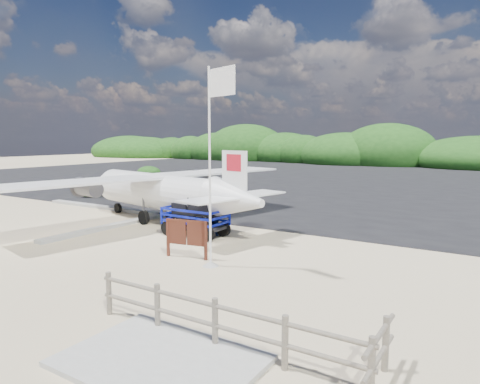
% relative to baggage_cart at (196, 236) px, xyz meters
% --- Properties ---
extents(ground, '(160.00, 160.00, 0.00)m').
position_rel_baggage_cart_xyz_m(ground, '(0.25, -2.36, 0.00)').
color(ground, beige).
extents(asphalt_apron, '(90.00, 50.00, 0.04)m').
position_rel_baggage_cart_xyz_m(asphalt_apron, '(0.25, 27.64, 0.00)').
color(asphalt_apron, '#B2B2B2').
rests_on(asphalt_apron, ground).
extents(lagoon, '(9.00, 7.00, 0.40)m').
position_rel_baggage_cart_xyz_m(lagoon, '(-8.75, -0.86, 0.00)').
color(lagoon, '#B2B2B2').
rests_on(lagoon, ground).
extents(walkway_pad, '(3.50, 2.50, 0.10)m').
position_rel_baggage_cart_xyz_m(walkway_pad, '(5.75, -8.36, 0.00)').
color(walkway_pad, '#B2B2B2').
rests_on(walkway_pad, ground).
extents(vegetation_band, '(124.00, 8.00, 4.40)m').
position_rel_baggage_cart_xyz_m(vegetation_band, '(0.25, 52.64, 0.00)').
color(vegetation_band, '#B2B2B2').
rests_on(vegetation_band, ground).
extents(fence, '(6.40, 2.00, 1.10)m').
position_rel_baggage_cart_xyz_m(fence, '(6.25, -7.36, 0.00)').
color(fence, '#B2B2B2').
rests_on(fence, ground).
extents(baggage_cart, '(2.87, 1.67, 1.42)m').
position_rel_baggage_cart_xyz_m(baggage_cart, '(0.00, 0.00, 0.00)').
color(baggage_cart, '#0C19B7').
rests_on(baggage_cart, ground).
extents(flagpole, '(1.34, 0.86, 6.20)m').
position_rel_baggage_cart_xyz_m(flagpole, '(3.03, -3.10, 0.00)').
color(flagpole, white).
rests_on(flagpole, ground).
extents(signboard, '(1.63, 0.45, 1.34)m').
position_rel_baggage_cart_xyz_m(signboard, '(1.80, -2.78, 0.00)').
color(signboard, '#502417').
rests_on(signboard, ground).
extents(crew_a, '(0.78, 0.58, 1.95)m').
position_rel_baggage_cart_xyz_m(crew_a, '(-1.98, 2.23, 0.98)').
color(crew_a, '#14244E').
rests_on(crew_a, ground).
extents(crew_b, '(1.00, 0.90, 1.67)m').
position_rel_baggage_cart_xyz_m(crew_b, '(0.59, 0.67, 0.84)').
color(crew_b, '#14244E').
rests_on(crew_b, ground).
extents(aircraft_small, '(10.25, 10.25, 2.67)m').
position_rel_baggage_cart_xyz_m(aircraft_small, '(-14.48, 29.60, 0.00)').
color(aircraft_small, '#B2B2B2').
rests_on(aircraft_small, ground).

